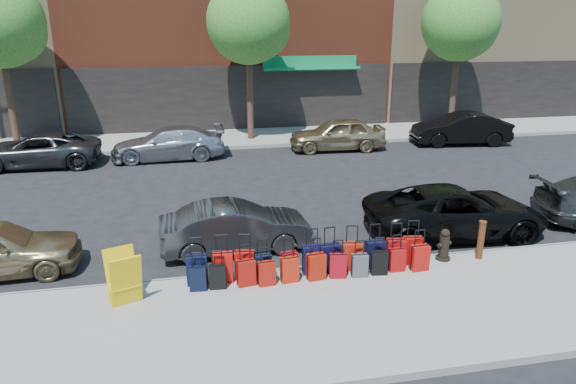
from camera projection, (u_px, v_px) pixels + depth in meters
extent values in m
plane|color=black|center=(274.00, 207.00, 16.05)|extent=(120.00, 120.00, 0.00)
cube|color=gray|center=(331.00, 316.00, 9.97)|extent=(60.00, 4.00, 0.15)
cube|color=gray|center=(240.00, 138.00, 25.33)|extent=(60.00, 4.00, 0.15)
cube|color=gray|center=(307.00, 269.00, 11.85)|extent=(60.00, 0.08, 0.15)
cube|color=gray|center=(244.00, 147.00, 23.45)|extent=(60.00, 0.08, 0.15)
cube|color=black|center=(235.00, 99.00, 26.64)|extent=(16.66, 0.15, 3.40)
cube|color=#0D7643|center=(311.00, 69.00, 26.58)|extent=(5.00, 0.91, 0.27)
cube|color=#0D7643|center=(310.00, 62.00, 26.75)|extent=(5.00, 0.10, 0.60)
cube|color=black|center=(511.00, 92.00, 29.60)|extent=(14.70, 0.15, 3.40)
cylinder|color=black|center=(9.00, 94.00, 22.23)|extent=(0.30, 0.30, 4.80)
sphere|color=#2D6C24|center=(14.00, 31.00, 21.53)|extent=(2.58, 2.58, 2.58)
cylinder|color=black|center=(250.00, 88.00, 24.18)|extent=(0.30, 0.30, 4.80)
sphere|color=#2D6C24|center=(248.00, 22.00, 23.25)|extent=(3.80, 3.80, 3.80)
sphere|color=#2D6C24|center=(261.00, 31.00, 23.48)|extent=(2.58, 2.58, 2.58)
cylinder|color=black|center=(454.00, 83.00, 26.13)|extent=(0.30, 0.30, 4.80)
sphere|color=#2D6C24|center=(461.00, 22.00, 25.20)|extent=(3.80, 3.80, 3.80)
sphere|color=#2D6C24|center=(471.00, 30.00, 25.43)|extent=(2.58, 2.58, 2.58)
cube|color=black|center=(197.00, 270.00, 10.94)|extent=(0.44, 0.25, 0.65)
cylinder|color=black|center=(195.00, 239.00, 10.72)|extent=(0.25, 0.04, 0.03)
cube|color=#AC0F0B|center=(223.00, 267.00, 11.05)|extent=(0.46, 0.27, 0.66)
cylinder|color=black|center=(221.00, 236.00, 10.82)|extent=(0.25, 0.05, 0.03)
cube|color=#990D09|center=(245.00, 265.00, 11.20)|extent=(0.46, 0.31, 0.63)
cylinder|color=black|center=(244.00, 236.00, 10.99)|extent=(0.24, 0.08, 0.03)
cube|color=black|center=(263.00, 266.00, 11.20)|extent=(0.39, 0.23, 0.56)
cylinder|color=black|center=(262.00, 241.00, 11.01)|extent=(0.21, 0.05, 0.03)
cube|color=maroon|center=(289.00, 263.00, 11.36)|extent=(0.38, 0.25, 0.54)
cylinder|color=black|center=(289.00, 239.00, 11.18)|extent=(0.20, 0.06, 0.03)
cube|color=black|center=(312.00, 259.00, 11.42)|extent=(0.45, 0.26, 0.65)
cylinder|color=black|center=(313.00, 230.00, 11.20)|extent=(0.25, 0.04, 0.03)
cube|color=black|center=(330.00, 258.00, 11.51)|extent=(0.46, 0.29, 0.65)
cylinder|color=black|center=(331.00, 229.00, 11.29)|extent=(0.24, 0.06, 0.03)
cube|color=#9F1A0A|center=(352.00, 256.00, 11.58)|extent=(0.47, 0.31, 0.66)
cylinder|color=black|center=(353.00, 227.00, 11.35)|extent=(0.25, 0.07, 0.03)
cube|color=black|center=(375.00, 254.00, 11.71)|extent=(0.44, 0.25, 0.64)
cylinder|color=black|center=(377.00, 226.00, 11.49)|extent=(0.24, 0.04, 0.03)
cube|color=maroon|center=(396.00, 252.00, 11.80)|extent=(0.46, 0.30, 0.63)
cylinder|color=black|center=(398.00, 225.00, 11.58)|extent=(0.24, 0.07, 0.03)
cube|color=maroon|center=(413.00, 250.00, 11.87)|extent=(0.46, 0.30, 0.65)
cylinder|color=black|center=(415.00, 222.00, 11.65)|extent=(0.25, 0.06, 0.03)
cube|color=black|center=(198.00, 279.00, 10.71)|extent=(0.37, 0.23, 0.52)
cylinder|color=black|center=(196.00, 254.00, 10.53)|extent=(0.20, 0.05, 0.03)
cube|color=black|center=(218.00, 277.00, 10.79)|extent=(0.37, 0.23, 0.52)
cylinder|color=black|center=(216.00, 252.00, 10.61)|extent=(0.20, 0.05, 0.03)
cube|color=maroon|center=(246.00, 273.00, 10.91)|extent=(0.41, 0.28, 0.57)
cylinder|color=black|center=(245.00, 246.00, 10.71)|extent=(0.22, 0.06, 0.03)
cube|color=maroon|center=(266.00, 273.00, 10.92)|extent=(0.37, 0.24, 0.53)
cylinder|color=black|center=(266.00, 249.00, 10.74)|extent=(0.20, 0.05, 0.03)
cube|color=#B01D0B|center=(290.00, 270.00, 11.06)|extent=(0.39, 0.25, 0.55)
cylinder|color=black|center=(290.00, 244.00, 10.87)|extent=(0.21, 0.05, 0.03)
cube|color=#961609|center=(316.00, 267.00, 11.16)|extent=(0.43, 0.28, 0.58)
cylinder|color=black|center=(317.00, 240.00, 10.96)|extent=(0.22, 0.06, 0.03)
cube|color=maroon|center=(338.00, 266.00, 11.25)|extent=(0.40, 0.27, 0.54)
cylinder|color=black|center=(339.00, 241.00, 11.07)|extent=(0.21, 0.07, 0.03)
cube|color=#424248|center=(360.00, 265.00, 11.30)|extent=(0.36, 0.22, 0.51)
cylinder|color=black|center=(361.00, 242.00, 11.12)|extent=(0.20, 0.04, 0.03)
cube|color=black|center=(379.00, 263.00, 11.40)|extent=(0.39, 0.26, 0.53)
cylinder|color=black|center=(381.00, 239.00, 11.21)|extent=(0.20, 0.06, 0.03)
cube|color=#98090B|center=(397.00, 260.00, 11.55)|extent=(0.36, 0.21, 0.53)
cylinder|color=black|center=(398.00, 236.00, 11.37)|extent=(0.20, 0.03, 0.03)
cube|color=#A0100A|center=(420.00, 258.00, 11.58)|extent=(0.41, 0.26, 0.59)
cylinder|color=black|center=(422.00, 231.00, 11.37)|extent=(0.23, 0.05, 0.03)
cylinder|color=black|center=(443.00, 258.00, 12.18)|extent=(0.35, 0.35, 0.06)
cylinder|color=black|center=(444.00, 246.00, 12.08)|extent=(0.23, 0.23, 0.54)
sphere|color=black|center=(445.00, 233.00, 11.98)|extent=(0.21, 0.21, 0.21)
cylinder|color=black|center=(444.00, 244.00, 12.07)|extent=(0.39, 0.21, 0.10)
cylinder|color=#38190C|center=(481.00, 240.00, 12.09)|extent=(0.15, 0.15, 0.92)
cylinder|color=#38190C|center=(483.00, 222.00, 11.94)|extent=(0.17, 0.17, 0.04)
cube|color=yellow|center=(126.00, 281.00, 10.00)|extent=(0.66, 0.46, 1.08)
cube|color=yellow|center=(121.00, 273.00, 10.32)|extent=(0.66, 0.46, 1.08)
cube|color=yellow|center=(125.00, 285.00, 10.21)|extent=(0.70, 0.57, 0.02)
imported|color=#353537|center=(236.00, 227.00, 12.83)|extent=(3.85, 1.54, 1.24)
imported|color=black|center=(455.00, 211.00, 13.80)|extent=(4.94, 2.51, 1.34)
imported|color=#313133|center=(37.00, 150.00, 20.40)|extent=(4.83, 2.33, 1.33)
imported|color=#B8BAC0|center=(168.00, 143.00, 21.51)|extent=(4.69, 1.97, 1.35)
imported|color=#9C875F|center=(337.00, 134.00, 23.04)|extent=(4.36, 1.94, 1.46)
imported|color=black|center=(461.00, 129.00, 24.11)|extent=(4.65, 2.09, 1.48)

